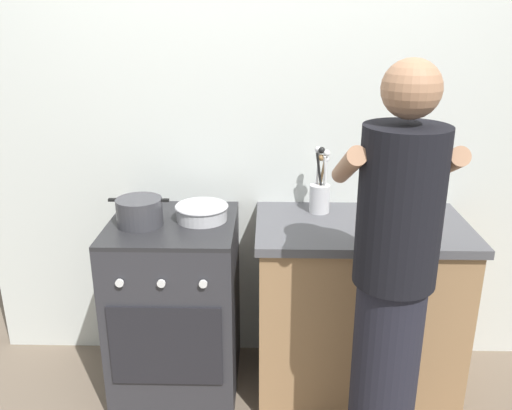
# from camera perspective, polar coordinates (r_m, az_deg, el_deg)

# --- Properties ---
(ground) EXTENTS (6.00, 6.00, 0.00)m
(ground) POSITION_cam_1_polar(r_m,az_deg,el_deg) (2.87, -1.12, -20.03)
(ground) COLOR #6B5B4C
(back_wall) EXTENTS (3.20, 0.10, 2.50)m
(back_wall) POSITION_cam_1_polar(r_m,az_deg,el_deg) (2.77, 3.32, 7.53)
(back_wall) COLOR silver
(back_wall) RESTS_ON ground
(countertop) EXTENTS (1.00, 0.60, 0.90)m
(countertop) POSITION_cam_1_polar(r_m,az_deg,el_deg) (2.76, 10.62, -10.63)
(countertop) COLOR #99724C
(countertop) RESTS_ON ground
(stove_range) EXTENTS (0.60, 0.62, 0.90)m
(stove_range) POSITION_cam_1_polar(r_m,az_deg,el_deg) (2.76, -8.45, -10.54)
(stove_range) COLOR #2D2D33
(stove_range) RESTS_ON ground
(pot) EXTENTS (0.28, 0.21, 0.13)m
(pot) POSITION_cam_1_polar(r_m,az_deg,el_deg) (2.54, -12.26, -0.71)
(pot) COLOR #38383D
(pot) RESTS_ON stove_range
(mixing_bowl) EXTENTS (0.26, 0.26, 0.07)m
(mixing_bowl) POSITION_cam_1_polar(r_m,az_deg,el_deg) (2.57, -5.78, -0.70)
(mixing_bowl) COLOR #B7B7BC
(mixing_bowl) RESTS_ON stove_range
(utensil_crock) EXTENTS (0.10, 0.10, 0.33)m
(utensil_crock) POSITION_cam_1_polar(r_m,az_deg,el_deg) (2.66, 6.81, 1.30)
(utensil_crock) COLOR silver
(utensil_crock) RESTS_ON countertop
(spice_bottle) EXTENTS (0.04, 0.04, 0.08)m
(spice_bottle) POSITION_cam_1_polar(r_m,az_deg,el_deg) (2.52, 11.85, -1.47)
(spice_bottle) COLOR silver
(spice_bottle) RESTS_ON countertop
(oil_bottle) EXTENTS (0.06, 0.06, 0.24)m
(oil_bottle) POSITION_cam_1_polar(r_m,az_deg,el_deg) (2.56, 15.76, 0.03)
(oil_bottle) COLOR gold
(oil_bottle) RESTS_ON countertop
(person) EXTENTS (0.41, 0.50, 1.70)m
(person) POSITION_cam_1_polar(r_m,az_deg,el_deg) (2.08, 14.22, -8.76)
(person) COLOR black
(person) RESTS_ON ground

